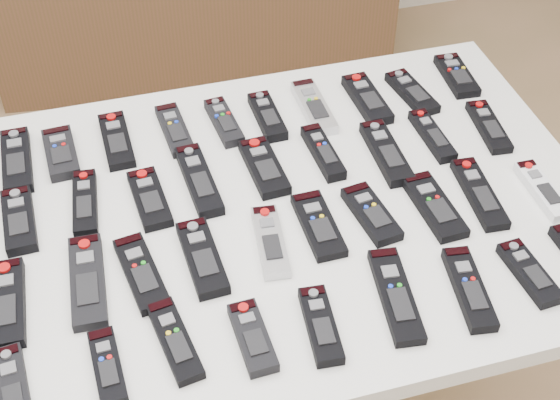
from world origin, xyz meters
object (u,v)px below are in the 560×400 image
object	(u,v)px
remote_2	(117,140)
remote_22	(202,258)
remote_5	(267,116)
remote_21	(141,273)
remote_25	(371,214)
remote_20	(88,281)
remote_30	(108,367)
remote_0	(17,161)
remote_29	(13,392)
remote_17	(432,136)
remote_34	(396,295)
remote_35	(469,289)
remote_18	(489,127)
remote_7	(367,99)
remote_10	(19,220)
remote_11	(85,203)
remote_15	(323,152)
remote_26	(434,206)
remote_13	(199,180)
remote_33	(321,325)
remote_8	(412,93)
remote_32	(253,337)
remote_23	(270,242)
remote_19	(6,304)
remote_28	(542,190)
remote_16	(386,153)
remote_1	(61,153)
remote_31	(175,340)
table	(280,228)
remote_4	(224,122)
remote_36	(529,273)
remote_14	(264,167)
remote_27	(479,193)
remote_6	(314,107)
remote_24	(318,225)
remote_12	(150,199)

from	to	relation	value
remote_2	remote_22	world-z (taller)	remote_22
remote_5	remote_21	size ratio (longest dim) A/B	0.88
remote_22	remote_25	world-z (taller)	remote_22
remote_20	remote_30	size ratio (longest dim) A/B	1.44
remote_0	remote_29	world-z (taller)	remote_0
remote_17	remote_34	bearing A→B (deg)	-123.21
remote_5	remote_2	bearing A→B (deg)	176.99
remote_30	remote_35	world-z (taller)	remote_35
remote_18	remote_22	xyz separation A→B (m)	(-0.67, -0.21, 0.00)
remote_7	remote_10	xyz separation A→B (m)	(-0.77, -0.18, 0.00)
remote_11	remote_15	distance (m)	0.49
remote_26	remote_34	distance (m)	0.24
remote_26	remote_35	xyz separation A→B (m)	(-0.03, -0.21, 0.00)
remote_13	remote_20	xyz separation A→B (m)	(-0.24, -0.20, -0.00)
remote_33	remote_8	bearing A→B (deg)	59.74
remote_15	remote_22	xyz separation A→B (m)	(-0.30, -0.22, -0.00)
remote_32	remote_5	bearing A→B (deg)	70.32
remote_21	remote_23	size ratio (longest dim) A/B	1.04
remote_19	remote_28	size ratio (longest dim) A/B	1.15
remote_16	remote_35	world-z (taller)	same
remote_1	remote_31	size ratio (longest dim) A/B	0.91
table	remote_21	xyz separation A→B (m)	(-0.29, -0.10, 0.07)
remote_15	remote_18	world-z (taller)	remote_15
remote_7	remote_26	distance (m)	0.36
remote_18	remote_32	distance (m)	0.75
remote_8	remote_20	world-z (taller)	same
remote_2	remote_4	bearing A→B (deg)	-1.62
remote_2	remote_19	world-z (taller)	remote_19
remote_15	remote_19	bearing A→B (deg)	-163.08
remote_7	remote_17	distance (m)	0.18
remote_0	remote_11	distance (m)	0.20
remote_10	remote_11	xyz separation A→B (m)	(0.13, 0.02, -0.00)
remote_25	remote_36	bearing A→B (deg)	-52.32
remote_19	remote_26	world-z (taller)	remote_19
remote_14	remote_27	xyz separation A→B (m)	(0.39, -0.19, -0.00)
remote_4	remote_6	bearing A→B (deg)	-6.26
remote_20	remote_21	size ratio (longest dim) A/B	1.15
remote_18	remote_14	bearing A→B (deg)	-174.47
remote_21	remote_24	distance (m)	0.34
remote_14	remote_22	xyz separation A→B (m)	(-0.17, -0.21, 0.00)
remote_13	remote_34	size ratio (longest dim) A/B	0.99
remote_12	remote_24	bearing A→B (deg)	-32.38
remote_6	remote_8	world-z (taller)	remote_6
remote_4	remote_23	size ratio (longest dim) A/B	0.90
remote_20	remote_2	bearing A→B (deg)	78.22
remote_14	remote_32	distance (m)	0.42
remote_20	remote_29	size ratio (longest dim) A/B	1.21
remote_11	remote_7	bearing A→B (deg)	19.08
remote_0	remote_28	size ratio (longest dim) A/B	1.17
remote_2	remote_16	size ratio (longest dim) A/B	0.91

